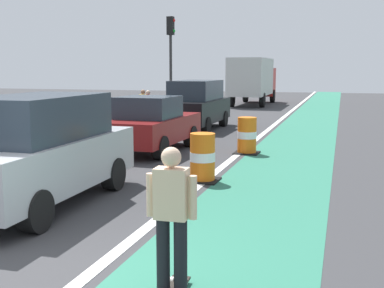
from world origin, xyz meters
name	(u,v)px	position (x,y,z in m)	size (l,w,h in m)	color
ground_plane	(20,271)	(0.00, 0.00, 0.00)	(100.00, 100.00, 0.00)	#38383A
bike_lane_strip	(297,143)	(2.40, 12.00, 0.00)	(2.50, 80.00, 0.01)	#2D755B
lane_divider_stripe	(254,141)	(0.90, 12.00, 0.01)	(0.20, 80.00, 0.01)	silver
skateboarder_on_lane	(172,217)	(2.07, -0.13, 0.91)	(0.57, 0.81, 1.69)	black
parked_suv_nearest	(39,150)	(-1.51, 2.76, 1.04)	(1.98, 4.63, 2.04)	#9EA0A5
parked_sedan_second	(151,125)	(-1.76, 9.00, 0.83)	(2.04, 4.17, 1.70)	maroon
parked_suv_third	(196,105)	(-2.04, 14.88, 1.04)	(1.96, 4.62, 2.04)	black
traffic_barrel_front	(203,158)	(0.85, 5.53, 0.53)	(0.73, 0.73, 1.09)	orange
traffic_barrel_mid	(247,136)	(1.12, 9.49, 0.53)	(0.73, 0.73, 1.09)	orange
delivery_truck_down_block	(253,78)	(-2.27, 29.90, 1.85)	(2.37, 7.61, 3.23)	beige
traffic_light_corner	(171,49)	(-4.59, 19.04, 3.50)	(0.41, 0.32, 5.10)	#2D2D2D
pedestrian_crossing	(143,106)	(-4.64, 15.41, 0.86)	(0.34, 0.20, 1.61)	#33333D
pedestrian_waiting	(148,108)	(-4.15, 14.77, 0.86)	(0.34, 0.20, 1.61)	#33333D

